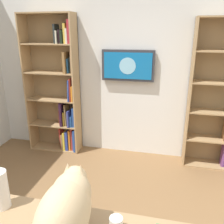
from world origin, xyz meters
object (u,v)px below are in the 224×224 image
wall_mounted_tv (128,66)px  paper_towel_roll (0,190)px  bookshelf_right (59,91)px  cat (66,208)px

wall_mounted_tv → paper_towel_roll: bearing=79.0°
bookshelf_right → paper_towel_roll: bookshelf_right is taller
bookshelf_right → paper_towel_roll: bearing=105.2°
bookshelf_right → paper_towel_roll: 2.34m
bookshelf_right → wall_mounted_tv: bookshelf_right is taller
wall_mounted_tv → cat: 2.52m
wall_mounted_tv → paper_towel_roll: (0.45, 2.34, -0.50)m
wall_mounted_tv → paper_towel_roll: wall_mounted_tv is taller
paper_towel_roll → bookshelf_right: bearing=-74.8°
cat → paper_towel_roll: cat is taller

